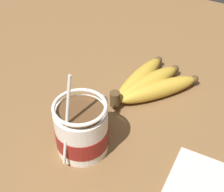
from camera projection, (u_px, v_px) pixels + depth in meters
The scene contains 3 objects.
table at pixel (75, 138), 58.27cm from camera, with size 138.11×138.11×3.74cm.
coffee_mug at pixel (82, 129), 51.49cm from camera, with size 13.54×8.91×16.67cm.
banana_bunch at pixel (149, 84), 64.82cm from camera, with size 19.49×14.08×4.13cm.
Camera 1 is at (-30.25, -25.74, 45.78)cm, focal length 50.00 mm.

